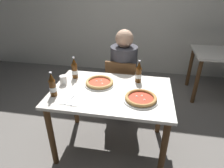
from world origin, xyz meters
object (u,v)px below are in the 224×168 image
object	(u,v)px
beer_bottle_center	(53,86)
beer_bottle_right	(75,69)
diner_seated	(123,77)
beer_bottle_left	(139,73)
pizza_marinara_far	(100,83)
dining_table_background	(219,62)
paper_cup	(63,80)
dining_table_main	(111,100)
napkin_with_cutlery	(72,100)
pizza_margherita_near	(141,98)
chair_behind_table	(122,85)

from	to	relation	value
beer_bottle_center	beer_bottle_right	xyz separation A→B (m)	(0.07, 0.40, 0.00)
diner_seated	beer_bottle_left	xyz separation A→B (m)	(0.21, -0.42, 0.27)
diner_seated	pizza_marinara_far	world-z (taller)	diner_seated
diner_seated	dining_table_background	distance (m)	1.59
diner_seated	beer_bottle_left	distance (m)	0.54
dining_table_background	beer_bottle_right	size ratio (longest dim) A/B	3.24
paper_cup	beer_bottle_center	bearing A→B (deg)	-90.63
dining_table_main	diner_seated	xyz separation A→B (m)	(0.04, 0.66, -0.05)
beer_bottle_right	paper_cup	bearing A→B (deg)	-113.26
diner_seated	pizza_marinara_far	bearing A→B (deg)	-108.79
beer_bottle_left	dining_table_main	bearing A→B (deg)	-136.41
dining_table_main	napkin_with_cutlery	bearing A→B (deg)	-144.56
dining_table_main	pizza_margherita_near	size ratio (longest dim) A/B	3.76
beer_bottle_center	diner_seated	bearing A→B (deg)	56.10
pizza_marinara_far	napkin_with_cutlery	xyz separation A→B (m)	(-0.18, -0.34, -0.02)
dining_table_background	pizza_margherita_near	size ratio (longest dim) A/B	2.51
pizza_margherita_near	beer_bottle_right	distance (m)	0.83
dining_table_main	pizza_margherita_near	distance (m)	0.35
beer_bottle_center	napkin_with_cutlery	world-z (taller)	beer_bottle_center
dining_table_background	pizza_margherita_near	world-z (taller)	pizza_margherita_near
diner_seated	pizza_margherita_near	xyz separation A→B (m)	(0.26, -0.78, 0.19)
dining_table_background	beer_bottle_center	size ratio (longest dim) A/B	3.24
beer_bottle_right	pizza_margherita_near	bearing A→B (deg)	-24.11
beer_bottle_right	paper_cup	size ratio (longest dim) A/B	2.60
diner_seated	paper_cup	distance (m)	0.86
napkin_with_cutlery	chair_behind_table	bearing A→B (deg)	66.93
beer_bottle_right	beer_bottle_left	bearing A→B (deg)	2.12
pizza_marinara_far	pizza_margherita_near	bearing A→B (deg)	-27.50
beer_bottle_center	napkin_with_cutlery	size ratio (longest dim) A/B	1.29
beer_bottle_center	beer_bottle_right	size ratio (longest dim) A/B	1.00
beer_bottle_left	napkin_with_cutlery	bearing A→B (deg)	-140.75
beer_bottle_left	paper_cup	world-z (taller)	beer_bottle_left
pizza_margherita_near	pizza_marinara_far	distance (m)	0.50
beer_bottle_left	chair_behind_table	bearing A→B (deg)	120.77
dining_table_background	dining_table_main	bearing A→B (deg)	-135.59
chair_behind_table	beer_bottle_left	xyz separation A→B (m)	(0.22, -0.37, 0.37)
beer_bottle_right	napkin_with_cutlery	xyz separation A→B (m)	(0.13, -0.45, -0.10)
dining_table_main	beer_bottle_right	size ratio (longest dim) A/B	4.86
dining_table_main	paper_cup	xyz separation A→B (m)	(-0.52, 0.05, 0.16)
chair_behind_table	diner_seated	xyz separation A→B (m)	(0.01, 0.05, 0.10)
beer_bottle_right	chair_behind_table	bearing A→B (deg)	39.16
dining_table_main	napkin_with_cutlery	world-z (taller)	napkin_with_cutlery
pizza_marinara_far	napkin_with_cutlery	bearing A→B (deg)	-117.76
napkin_with_cutlery	paper_cup	size ratio (longest dim) A/B	2.02
diner_seated	beer_bottle_right	xyz separation A→B (m)	(-0.49, -0.44, 0.27)
diner_seated	beer_bottle_right	distance (m)	0.72
dining_table_background	paper_cup	bearing A→B (deg)	-145.25
diner_seated	napkin_with_cutlery	world-z (taller)	diner_seated
pizza_margherita_near	paper_cup	distance (m)	0.84
dining_table_main	napkin_with_cutlery	xyz separation A→B (m)	(-0.32, -0.23, 0.12)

